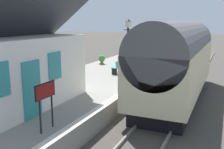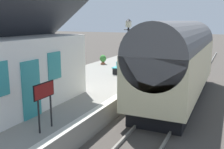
# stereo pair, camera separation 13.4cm
# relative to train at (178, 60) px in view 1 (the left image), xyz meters

# --- Properties ---
(ground_plane) EXTENTS (160.00, 160.00, 0.00)m
(ground_plane) POSITION_rel_train_xyz_m (-2.13, 0.90, -2.22)
(ground_plane) COLOR #423D38
(platform) EXTENTS (32.00, 6.05, 0.85)m
(platform) POSITION_rel_train_xyz_m (-2.13, 4.92, -1.79)
(platform) COLOR gray
(platform) RESTS_ON ground
(platform_edge_coping) EXTENTS (32.00, 0.36, 0.02)m
(platform_edge_coping) POSITION_rel_train_xyz_m (-2.13, 2.08, -1.36)
(platform_edge_coping) COLOR beige
(platform_edge_coping) RESTS_ON platform
(rail_near) EXTENTS (52.00, 0.08, 0.14)m
(rail_near) POSITION_rel_train_xyz_m (-2.13, -0.72, -2.15)
(rail_near) COLOR gray
(rail_near) RESTS_ON ground
(rail_far) EXTENTS (52.00, 0.08, 0.14)m
(rail_far) POSITION_rel_train_xyz_m (-2.13, 0.72, -2.15)
(rail_far) COLOR gray
(rail_far) RESTS_ON ground
(train) EXTENTS (10.79, 2.73, 4.32)m
(train) POSITION_rel_train_xyz_m (0.00, 0.00, 0.00)
(train) COLOR black
(train) RESTS_ON ground
(bench_platform_end) EXTENTS (1.42, 0.48, 0.88)m
(bench_platform_end) POSITION_rel_train_xyz_m (3.50, 3.85, -0.89)
(bench_platform_end) COLOR teal
(bench_platform_end) RESTS_ON platform
(bench_by_lamp) EXTENTS (1.41, 0.45, 0.88)m
(bench_by_lamp) POSITION_rel_train_xyz_m (7.25, 3.90, -0.89)
(bench_by_lamp) COLOR teal
(bench_by_lamp) RESTS_ON platform
(bench_mid_platform) EXTENTS (1.41, 0.46, 0.88)m
(bench_mid_platform) POSITION_rel_train_xyz_m (1.52, 4.16, -0.89)
(bench_mid_platform) COLOR teal
(bench_mid_platform) RESTS_ON platform
(bench_near_building) EXTENTS (1.40, 0.44, 0.88)m
(bench_near_building) POSITION_rel_train_xyz_m (5.33, 4.17, -0.89)
(bench_near_building) COLOR teal
(bench_near_building) RESTS_ON platform
(planter_corner_building) EXTENTS (1.06, 0.32, 0.65)m
(planter_corner_building) POSITION_rel_train_xyz_m (4.25, 3.33, -1.06)
(planter_corner_building) COLOR gray
(planter_corner_building) RESTS_ON platform
(planter_edge_near) EXTENTS (0.53, 0.53, 0.76)m
(planter_edge_near) POSITION_rel_train_xyz_m (4.40, 6.85, -0.99)
(planter_edge_near) COLOR #9E5138
(planter_edge_near) RESTS_ON platform
(planter_bench_right) EXTENTS (0.55, 0.55, 0.85)m
(planter_bench_right) POSITION_rel_train_xyz_m (-0.24, 2.80, -0.89)
(planter_bench_right) COLOR black
(planter_bench_right) RESTS_ON platform
(lamp_post_platform) EXTENTS (0.32, 0.50, 3.58)m
(lamp_post_platform) POSITION_rel_train_xyz_m (-1.15, 2.52, 1.14)
(lamp_post_platform) COLOR black
(lamp_post_platform) RESTS_ON platform
(station_sign_board) EXTENTS (0.96, 0.06, 1.57)m
(station_sign_board) POSITION_rel_train_xyz_m (-8.08, 2.66, -0.18)
(station_sign_board) COLOR black
(station_sign_board) RESTS_ON platform
(tree_far_right) EXTENTS (4.52, 4.83, 6.55)m
(tree_far_right) POSITION_rel_train_xyz_m (4.02, 15.89, 2.00)
(tree_far_right) COLOR #4C3828
(tree_far_right) RESTS_ON ground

